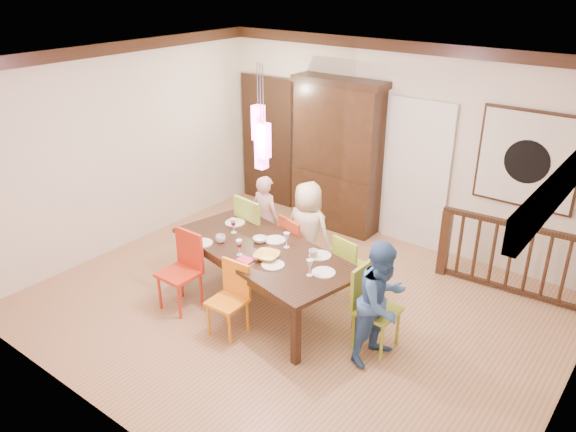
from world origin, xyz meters
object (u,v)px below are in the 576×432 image
Objects in this scene: person_far_mid at (308,231)px; person_end_right at (382,302)px; china_hutch at (337,155)px; chair_far_left at (259,226)px; balustrade at (519,259)px; person_far_left at (266,219)px; chair_end_right at (378,304)px; dining_table at (264,254)px.

person_end_right is (1.58, -0.90, 0.00)m from person_far_mid.
china_hutch is at bearing 52.40° from person_end_right.
china_hutch reaches higher than chair_far_left.
balustrade is 1.61× the size of person_far_left.
china_hutch is at bearing -90.30° from person_far_left.
person_end_right is (0.12, -0.13, 0.13)m from chair_end_right.
person_end_right is at bearing 162.51° from person_far_left.
chair_far_left is at bearing 82.68° from person_end_right.
china_hutch reaches higher than chair_end_right.
china_hutch is 1.86× the size of person_far_left.
china_hutch is at bearing 169.24° from balustrade.
person_far_left is (-2.20, 0.81, 0.08)m from chair_end_right.
china_hutch is 3.03m from balustrade.
person_far_left is 0.93× the size of person_far_mid.
person_far_left reaches higher than chair_far_left.
person_end_right reaches higher than person_far_mid.
china_hutch reaches higher than dining_table.
person_far_left is (-0.70, 0.88, -0.05)m from dining_table.
dining_table is 2.55m from china_hutch.
person_far_left is (-0.13, -1.56, -0.54)m from china_hutch.
dining_table is at bearing 132.93° from person_far_left.
chair_far_left is 2.42m from person_end_right.
chair_end_right is 0.71× the size of person_end_right.
chair_far_left is at bearing 74.65° from chair_end_right.
chair_far_left is at bearing -159.53° from balustrade.
person_far_mid is at bearing -155.72° from balustrade.
person_far_left is at bearing 140.31° from dining_table.
chair_end_right is 2.35m from person_far_left.
person_far_left reaches higher than chair_end_right.
balustrade is 1.50× the size of person_far_mid.
balustrade is 2.29m from person_end_right.
chair_end_right is 0.22m from person_end_right.
chair_end_right is (2.18, -0.64, -0.05)m from chair_far_left.
chair_end_right is at bearing 14.65° from dining_table.
balustrade is (2.93, -0.35, -0.67)m from china_hutch.
chair_far_left is 2.27m from chair_end_right.
person_far_mid is at bearing -69.32° from china_hutch.
chair_far_left is (-0.67, 0.71, -0.08)m from dining_table.
dining_table is 0.98m from chair_far_left.
china_hutch reaches higher than person_far_left.
chair_far_left reaches higher than dining_table.
balustrade is at bearing -155.88° from person_far_mid.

